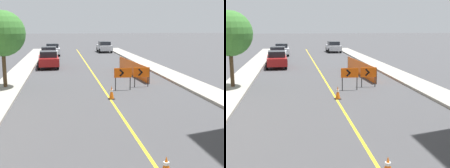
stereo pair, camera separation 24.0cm
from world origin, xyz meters
The scene contains 13 objects.
lane_stripe centered at (0.00, 28.12, 0.00)m, with size 0.12×56.23×0.01m.
sidewalk_left centered at (-6.03, 28.12, 0.08)m, with size 1.86×56.23×0.15m.
sidewalk_right centered at (6.03, 28.12, 0.08)m, with size 1.86×56.23×0.15m.
traffic_cone_second centered at (0.11, 11.69, 0.28)m, with size 0.38×0.38×0.56m.
traffic_cone_third centered at (0.08, 20.66, 0.36)m, with size 0.34×0.34×0.73m.
arrow_barricade_primary centered at (1.15, 22.87, 1.02)m, with size 1.09×0.11×1.39m.
arrow_barricade_secondary centered at (2.55, 23.71, 0.92)m, with size 1.06×0.09×1.29m.
safety_mesh_fence centered at (3.06, 28.52, 0.56)m, with size 0.59×8.02×1.12m.
parked_car_curb_near centered at (-3.77, 34.08, 0.80)m, with size 2.04×4.40×1.59m.
parked_car_curb_mid centered at (-3.88, 39.93, 0.80)m, with size 1.94×4.34×1.59m.
parked_car_curb_far centered at (-3.66, 45.97, 0.80)m, with size 1.99×4.37×1.59m.
parked_car_opposite_side centered at (3.76, 49.99, 0.80)m, with size 1.96×4.36×1.59m.
street_tree_left_near centered at (-6.13, 24.41, 3.48)m, with size 2.84×2.84×4.76m.
Camera 2 is at (-2.36, 4.18, 4.03)m, focal length 50.00 mm.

